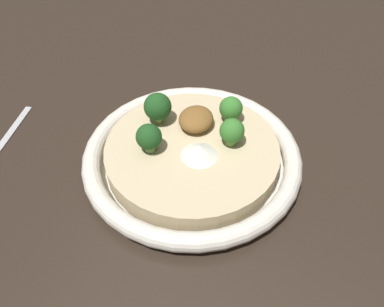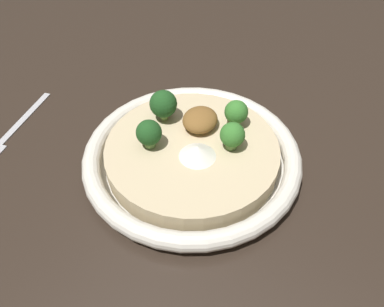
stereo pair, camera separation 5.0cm
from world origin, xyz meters
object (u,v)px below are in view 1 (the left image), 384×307
risotto_bowl (192,155)px  broccoli_back_left (231,109)px  broccoli_back (232,132)px  broccoli_front (149,137)px  broccoli_front_left (158,107)px

risotto_bowl → broccoli_back_left: broccoli_back_left is taller
risotto_bowl → broccoli_back: broccoli_back is taller
broccoli_back → broccoli_front: broccoli_front is taller
broccoli_front → broccoli_back_left: bearing=137.6°
broccoli_front_left → broccoli_back_left: (-0.03, 0.09, -0.00)m
risotto_bowl → broccoli_front_left: broccoli_front_left is taller
broccoli_back → risotto_bowl: bearing=-66.1°
risotto_bowl → broccoli_back: 0.06m
broccoli_back → broccoli_front: (0.05, -0.10, 0.00)m
broccoli_back_left → broccoli_front_left: bearing=-69.8°
risotto_bowl → broccoli_front: bearing=-62.8°
broccoli_front → risotto_bowl: bearing=117.2°
broccoli_back → broccoli_back_left: same height
risotto_bowl → broccoli_back_left: size_ratio=7.53×
broccoli_back → broccoli_front_left: (-0.01, -0.11, 0.00)m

